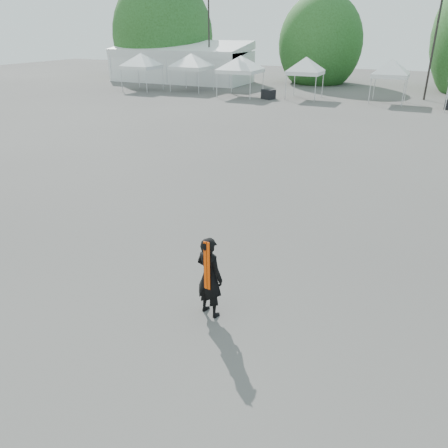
% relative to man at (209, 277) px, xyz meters
% --- Properties ---
extents(ground, '(120.00, 120.00, 0.00)m').
position_rel_man_xyz_m(ground, '(-0.19, 2.11, -0.89)').
color(ground, '#474442').
rests_on(ground, ground).
extents(marquee, '(15.00, 6.25, 4.23)m').
position_rel_man_xyz_m(marquee, '(-22.19, 37.11, 1.08)').
color(marquee, white).
rests_on(marquee, ground).
extents(light_pole_west, '(0.60, 0.25, 10.30)m').
position_rel_man_xyz_m(light_pole_west, '(-18.19, 36.11, 4.88)').
color(light_pole_west, black).
rests_on(light_pole_west, ground).
extents(light_pole_east, '(0.60, 0.25, 9.80)m').
position_rel_man_xyz_m(light_pole_east, '(2.81, 34.11, 4.63)').
color(light_pole_east, black).
rests_on(light_pole_east, ground).
extents(tree_far_w, '(4.80, 4.80, 7.30)m').
position_rel_man_xyz_m(tree_far_w, '(-26.19, 40.11, 3.65)').
color(tree_far_w, '#382314').
rests_on(tree_far_w, ground).
extents(tree_mid_w, '(4.16, 4.16, 6.33)m').
position_rel_man_xyz_m(tree_mid_w, '(-8.19, 42.11, 3.04)').
color(tree_mid_w, '#382314').
rests_on(tree_mid_w, ground).
extents(tent_a, '(4.23, 4.23, 3.88)m').
position_rel_man_xyz_m(tent_a, '(-21.97, 29.40, 2.17)').
color(tent_a, silver).
rests_on(tent_a, ground).
extents(tent_b, '(4.50, 4.50, 3.88)m').
position_rel_man_xyz_m(tent_b, '(-17.40, 30.87, 2.17)').
color(tent_b, silver).
rests_on(tent_b, ground).
extents(tent_c, '(4.64, 4.64, 3.88)m').
position_rel_man_xyz_m(tent_c, '(-11.96, 29.72, 2.17)').
color(tent_c, silver).
rests_on(tent_c, ground).
extents(tent_d, '(3.80, 3.80, 3.88)m').
position_rel_man_xyz_m(tent_d, '(-6.48, 30.59, 2.17)').
color(tent_d, silver).
rests_on(tent_d, ground).
extents(tent_e, '(3.76, 3.76, 3.88)m').
position_rel_man_xyz_m(tent_e, '(0.17, 31.11, 2.17)').
color(tent_e, silver).
rests_on(tent_e, ground).
extents(man, '(0.74, 0.59, 1.77)m').
position_rel_man_xyz_m(man, '(0.00, 0.00, 0.00)').
color(man, black).
rests_on(man, ground).
extents(crate_west, '(1.24, 1.13, 0.78)m').
position_rel_man_xyz_m(crate_west, '(-9.09, 29.02, -0.50)').
color(crate_west, black).
rests_on(crate_west, ground).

